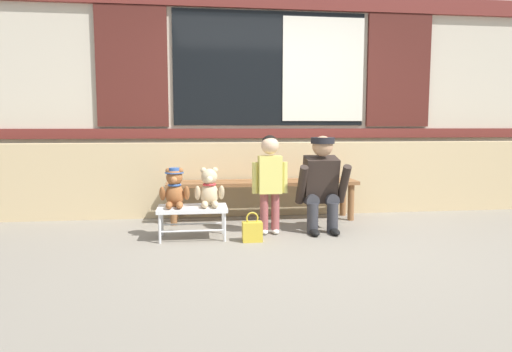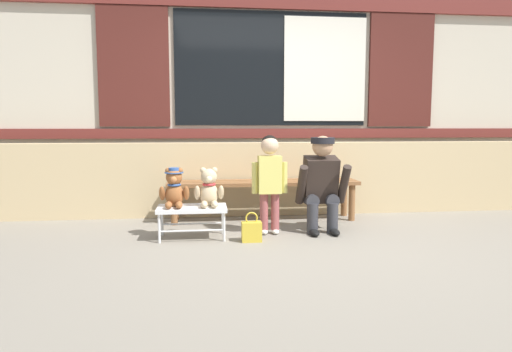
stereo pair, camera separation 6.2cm
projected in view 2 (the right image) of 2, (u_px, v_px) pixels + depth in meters
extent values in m
plane|color=gray|center=(302.00, 244.00, 4.07)|extent=(60.00, 60.00, 0.00)
cube|color=tan|center=(276.00, 178.00, 5.43)|extent=(7.37, 0.25, 0.85)
cube|color=beige|center=(270.00, 71.00, 5.80)|extent=(7.52, 0.20, 3.47)
cube|color=maroon|center=(271.00, 133.00, 5.77)|extent=(6.92, 0.04, 0.12)
cube|color=black|center=(272.00, 69.00, 5.69)|extent=(2.40, 0.03, 1.40)
cube|color=silver|center=(325.00, 70.00, 5.75)|extent=(1.05, 0.02, 1.29)
cube|color=#4C1E19|center=(134.00, 67.00, 5.49)|extent=(0.84, 0.05, 1.43)
cube|color=#4C1E19|center=(401.00, 71.00, 5.87)|extent=(0.84, 0.05, 1.43)
cube|color=maroon|center=(272.00, 1.00, 5.58)|extent=(6.92, 0.06, 0.20)
cube|color=brown|center=(265.00, 184.00, 4.91)|extent=(2.10, 0.11, 0.04)
cube|color=brown|center=(263.00, 183.00, 5.05)|extent=(2.10, 0.11, 0.04)
cube|color=brown|center=(262.00, 181.00, 5.19)|extent=(2.10, 0.11, 0.04)
cylinder|color=brown|center=(174.00, 206.00, 4.82)|extent=(0.07, 0.07, 0.40)
cylinder|color=brown|center=(176.00, 202.00, 5.10)|extent=(0.07, 0.07, 0.40)
cylinder|color=brown|center=(352.00, 203.00, 5.04)|extent=(0.07, 0.07, 0.40)
cylinder|color=brown|center=(344.00, 199.00, 5.32)|extent=(0.07, 0.07, 0.40)
cube|color=silver|center=(192.00, 208.00, 4.24)|extent=(0.64, 0.36, 0.04)
cylinder|color=silver|center=(159.00, 229.00, 4.08)|extent=(0.02, 0.02, 0.26)
cylinder|color=silver|center=(162.00, 222.00, 4.37)|extent=(0.02, 0.02, 0.26)
cylinder|color=silver|center=(224.00, 227.00, 4.14)|extent=(0.02, 0.02, 0.26)
cylinder|color=silver|center=(223.00, 220.00, 4.44)|extent=(0.02, 0.02, 0.26)
cylinder|color=silver|center=(192.00, 231.00, 4.11)|extent=(0.58, 0.02, 0.02)
cylinder|color=silver|center=(193.00, 224.00, 4.41)|extent=(0.58, 0.02, 0.02)
ellipsoid|color=#93562D|center=(174.00, 195.00, 4.23)|extent=(0.17, 0.14, 0.22)
sphere|color=#93562D|center=(174.00, 177.00, 4.20)|extent=(0.15, 0.15, 0.15)
sphere|color=#C87B48|center=(174.00, 179.00, 4.15)|extent=(0.06, 0.06, 0.06)
sphere|color=#93562D|center=(168.00, 171.00, 4.20)|extent=(0.06, 0.06, 0.06)
ellipsoid|color=#93562D|center=(162.00, 193.00, 4.19)|extent=(0.06, 0.11, 0.16)
ellipsoid|color=#93562D|center=(169.00, 205.00, 4.12)|extent=(0.06, 0.15, 0.06)
sphere|color=#93562D|center=(180.00, 171.00, 4.21)|extent=(0.06, 0.06, 0.06)
ellipsoid|color=#93562D|center=(186.00, 193.00, 4.21)|extent=(0.06, 0.11, 0.16)
ellipsoid|color=#93562D|center=(179.00, 205.00, 4.13)|extent=(0.06, 0.15, 0.06)
torus|color=#335699|center=(174.00, 185.00, 4.21)|extent=(0.13, 0.13, 0.02)
cylinder|color=#335699|center=(174.00, 173.00, 4.20)|extent=(0.17, 0.17, 0.01)
cylinder|color=#335699|center=(174.00, 170.00, 4.20)|extent=(0.10, 0.10, 0.04)
ellipsoid|color=#CCB289|center=(209.00, 194.00, 4.27)|extent=(0.17, 0.14, 0.22)
sphere|color=#CCB289|center=(209.00, 177.00, 4.24)|extent=(0.15, 0.15, 0.15)
sphere|color=#FFEEBB|center=(209.00, 179.00, 4.19)|extent=(0.06, 0.06, 0.06)
sphere|color=#CCB289|center=(203.00, 170.00, 4.24)|extent=(0.06, 0.06, 0.06)
ellipsoid|color=#CCB289|center=(197.00, 193.00, 4.22)|extent=(0.06, 0.11, 0.16)
ellipsoid|color=#CCB289|center=(204.00, 204.00, 4.16)|extent=(0.06, 0.15, 0.06)
sphere|color=#CCB289|center=(215.00, 170.00, 4.25)|extent=(0.06, 0.06, 0.06)
ellipsoid|color=#CCB289|center=(221.00, 192.00, 4.25)|extent=(0.06, 0.11, 0.16)
ellipsoid|color=#CCB289|center=(215.00, 204.00, 4.17)|extent=(0.06, 0.15, 0.06)
torus|color=red|center=(209.00, 184.00, 4.25)|extent=(0.13, 0.13, 0.02)
cylinder|color=#994C4C|center=(264.00, 212.00, 4.42)|extent=(0.08, 0.08, 0.36)
ellipsoid|color=silver|center=(264.00, 232.00, 4.42)|extent=(0.07, 0.12, 0.05)
cylinder|color=#994C4C|center=(275.00, 211.00, 4.43)|extent=(0.08, 0.08, 0.36)
ellipsoid|color=silver|center=(275.00, 231.00, 4.43)|extent=(0.07, 0.12, 0.05)
cube|color=#DBD166|center=(270.00, 175.00, 4.38)|extent=(0.22, 0.15, 0.36)
cylinder|color=#DBD166|center=(255.00, 178.00, 4.37)|extent=(0.06, 0.06, 0.30)
cylinder|color=#DBD166|center=(285.00, 177.00, 4.40)|extent=(0.06, 0.06, 0.30)
sphere|color=#DBB28E|center=(270.00, 145.00, 4.35)|extent=(0.17, 0.17, 0.17)
sphere|color=black|center=(270.00, 143.00, 4.36)|extent=(0.16, 0.16, 0.16)
cylinder|color=#333338|center=(312.00, 219.00, 4.43)|extent=(0.11, 0.11, 0.30)
cylinder|color=#333338|center=(309.00, 199.00, 4.55)|extent=(0.13, 0.32, 0.13)
ellipsoid|color=black|center=(314.00, 233.00, 4.37)|extent=(0.09, 0.20, 0.06)
cylinder|color=#333338|center=(333.00, 218.00, 4.45)|extent=(0.11, 0.11, 0.30)
cylinder|color=#333338|center=(329.00, 199.00, 4.57)|extent=(0.13, 0.32, 0.13)
ellipsoid|color=black|center=(335.00, 232.00, 4.39)|extent=(0.09, 0.20, 0.06)
cube|color=#2D231E|center=(320.00, 179.00, 4.51)|extent=(0.32, 0.30, 0.47)
cylinder|color=#2D231E|center=(302.00, 185.00, 4.39)|extent=(0.08, 0.28, 0.40)
cylinder|color=#2D231E|center=(344.00, 184.00, 4.44)|extent=(0.08, 0.28, 0.40)
sphere|color=tan|center=(323.00, 146.00, 4.40)|extent=(0.20, 0.20, 0.20)
cylinder|color=black|center=(323.00, 141.00, 4.40)|extent=(0.23, 0.23, 0.06)
cube|color=brown|center=(336.00, 192.00, 4.64)|extent=(0.10, 0.22, 0.16)
cube|color=gold|center=(252.00, 232.00, 4.14)|extent=(0.18, 0.11, 0.18)
torus|color=gold|center=(252.00, 218.00, 4.13)|extent=(0.11, 0.01, 0.11)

